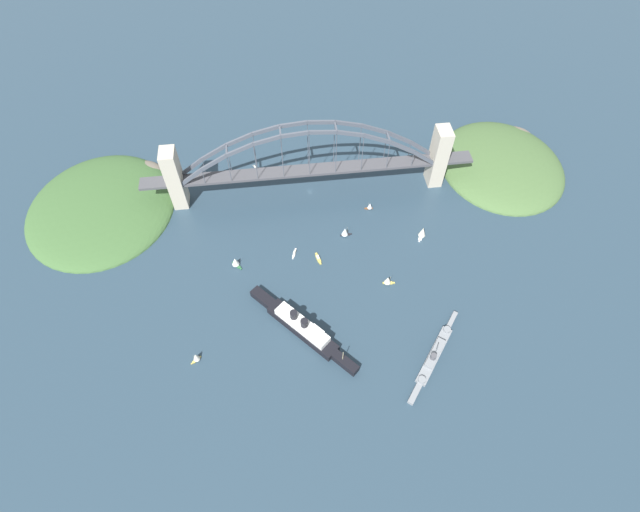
% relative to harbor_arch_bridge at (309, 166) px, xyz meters
% --- Properties ---
extents(ground_plane, '(1400.00, 1400.00, 0.00)m').
position_rel_harbor_arch_bridge_xyz_m(ground_plane, '(-0.00, 0.00, -30.78)').
color(ground_plane, '#283D4C').
extents(harbor_arch_bridge, '(289.56, 17.78, 73.94)m').
position_rel_harbor_arch_bridge_xyz_m(harbor_arch_bridge, '(0.00, 0.00, 0.00)').
color(harbor_arch_bridge, '#BCB29E').
rests_on(harbor_arch_bridge, ground).
extents(headland_west_shore, '(115.60, 128.45, 24.80)m').
position_rel_harbor_arch_bridge_xyz_m(headland_west_shore, '(-185.97, -13.27, -30.78)').
color(headland_west_shore, '#476638').
rests_on(headland_west_shore, ground).
extents(headland_east_shore, '(128.23, 138.94, 21.56)m').
position_rel_harbor_arch_bridge_xyz_m(headland_east_shore, '(183.92, -2.08, -30.78)').
color(headland_east_shore, '#3D6033').
rests_on(headland_east_shore, ground).
extents(ocean_liner, '(73.68, 80.02, 18.23)m').
position_rel_harbor_arch_bridge_xyz_m(ocean_liner, '(20.57, 140.48, -25.36)').
color(ocean_liner, black).
rests_on(ocean_liner, ground).
extents(naval_cruiser, '(52.97, 66.34, 16.42)m').
position_rel_harbor_arch_bridge_xyz_m(naval_cruiser, '(-70.46, 172.53, -28.13)').
color(naval_cruiser, gray).
rests_on(naval_cruiser, ground).
extents(seaplane_taxiing_near_bridge, '(8.63, 10.76, 4.72)m').
position_rel_harbor_arch_bridge_xyz_m(seaplane_taxiing_near_bridge, '(47.61, -31.88, -28.84)').
color(seaplane_taxiing_near_bridge, '#B7B7B2').
rests_on(seaplane_taxiing_near_bridge, ground).
extents(small_boat_0, '(9.71, 5.83, 9.44)m').
position_rel_harbor_arch_bridge_xyz_m(small_boat_0, '(-50.32, 106.91, -26.37)').
color(small_boat_0, gold).
rests_on(small_boat_0, ground).
extents(small_boat_1, '(9.95, 5.87, 10.30)m').
position_rel_harbor_arch_bridge_xyz_m(small_boat_1, '(-24.18, 54.70, -26.01)').
color(small_boat_1, black).
rests_on(small_boat_1, ground).
extents(small_boat_2, '(8.85, 9.42, 10.20)m').
position_rel_harbor_arch_bridge_xyz_m(small_boat_2, '(67.97, 75.18, -26.00)').
color(small_boat_2, '#2D6B3D').
rests_on(small_boat_2, ground).
extents(small_boat_3, '(4.29, 12.09, 2.06)m').
position_rel_harbor_arch_bridge_xyz_m(small_boat_3, '(1.12, 76.64, -30.02)').
color(small_boat_3, gold).
rests_on(small_boat_3, ground).
extents(small_boat_4, '(4.67, 10.71, 2.20)m').
position_rel_harbor_arch_bridge_xyz_m(small_boat_4, '(19.99, 69.05, -30.01)').
color(small_boat_4, silver).
rests_on(small_boat_4, ground).
extents(small_boat_5, '(7.75, 7.00, 9.54)m').
position_rel_harbor_arch_bridge_xyz_m(small_boat_5, '(96.85, 154.49, -26.33)').
color(small_boat_5, gold).
rests_on(small_boat_5, ground).
extents(small_boat_6, '(8.15, 10.22, 12.63)m').
position_rel_harbor_arch_bridge_xyz_m(small_boat_6, '(-88.54, 63.58, -24.99)').
color(small_boat_6, silver).
rests_on(small_boat_6, ground).
extents(small_boat_7, '(7.51, 4.45, 7.97)m').
position_rel_harbor_arch_bridge_xyz_m(small_boat_7, '(-50.39, 27.61, -27.00)').
color(small_boat_7, brown).
rests_on(small_boat_7, ground).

